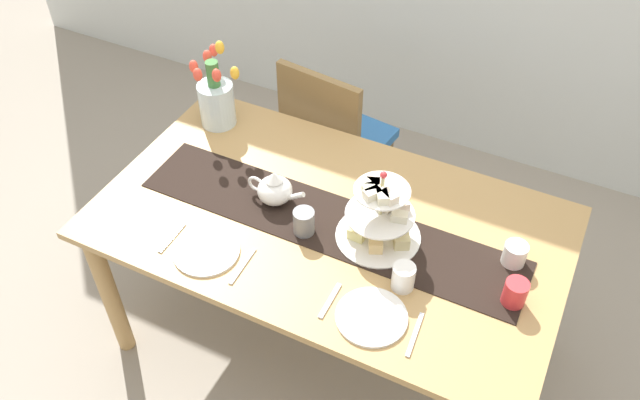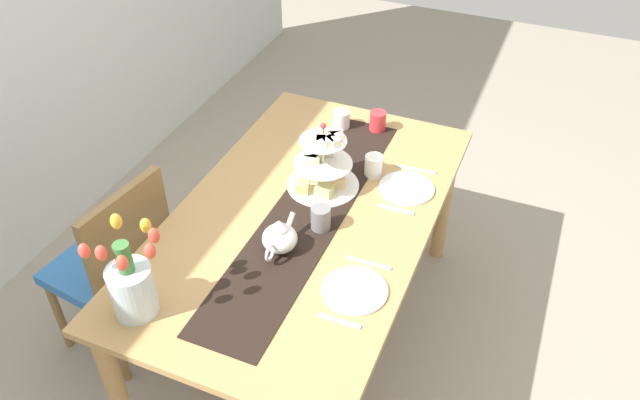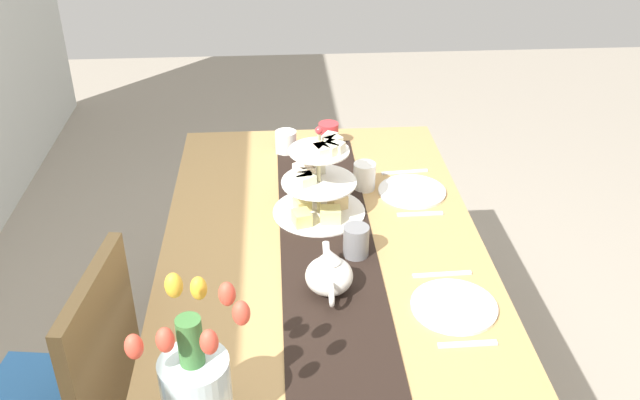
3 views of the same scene
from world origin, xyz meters
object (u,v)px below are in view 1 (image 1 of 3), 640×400
at_px(tiered_cake_stand, 380,216).
at_px(mug_orange, 515,293).
at_px(cream_jug, 515,254).
at_px(dinner_plate_right, 371,317).
at_px(fork_left, 172,238).
at_px(dining_table, 329,238).
at_px(chair_left, 333,137).
at_px(dinner_plate_left, 207,251).
at_px(mug_white_text, 403,277).
at_px(tulip_vase, 216,98).
at_px(mug_grey, 304,222).
at_px(teapot, 275,189).
at_px(fork_right, 330,301).
at_px(knife_left, 243,266).
at_px(knife_right, 415,334).

distance_m(tiered_cake_stand, mug_orange, 0.50).
distance_m(cream_jug, dinner_plate_right, 0.54).
bearing_deg(fork_left, dining_table, 35.47).
distance_m(chair_left, dinner_plate_left, 1.07).
bearing_deg(mug_white_text, tulip_vase, 154.78).
bearing_deg(mug_orange, tiered_cake_stand, 171.96).
bearing_deg(chair_left, tiered_cake_stand, -54.22).
bearing_deg(tulip_vase, mug_grey, -33.34).
relative_size(dining_table, fork_left, 11.23).
xyz_separation_m(teapot, mug_white_text, (0.57, -0.17, -0.01)).
height_order(dinner_plate_right, mug_white_text, mug_white_text).
height_order(dinner_plate_left, mug_white_text, mug_white_text).
bearing_deg(fork_right, knife_left, 180.00).
bearing_deg(teapot, knife_left, -80.27).
height_order(dining_table, fork_right, fork_right).
relative_size(chair_left, mug_grey, 9.58).
xyz_separation_m(cream_jug, dinner_plate_left, (-0.96, -0.42, -0.04)).
height_order(tiered_cake_stand, dinner_plate_left, tiered_cake_stand).
height_order(fork_left, knife_left, same).
height_order(tiered_cake_stand, fork_right, tiered_cake_stand).
distance_m(chair_left, knife_right, 1.32).
relative_size(chair_left, knife_right, 5.35).
relative_size(tulip_vase, cream_jug, 4.53).
distance_m(dinner_plate_left, fork_right, 0.47).
relative_size(knife_right, mug_orange, 1.79).
bearing_deg(dinner_plate_right, fork_right, 180.00).
distance_m(cream_jug, mug_white_text, 0.40).
xyz_separation_m(tulip_vase, dinner_plate_left, (0.36, -0.64, -0.12)).
bearing_deg(chair_left, knife_right, -53.33).
bearing_deg(mug_grey, fork_left, -149.85).
xyz_separation_m(chair_left, cream_jug, (0.97, -0.62, 0.29)).
distance_m(fork_right, mug_white_text, 0.25).
relative_size(dining_table, tulip_vase, 4.38).
bearing_deg(dinner_plate_right, fork_left, 180.00).
bearing_deg(tulip_vase, knife_left, -51.81).
distance_m(cream_jug, fork_right, 0.64).
distance_m(dining_table, mug_grey, 0.18).
height_order(fork_right, mug_grey, mug_grey).
relative_size(knife_left, mug_white_text, 1.79).
relative_size(chair_left, teapot, 3.82).
bearing_deg(cream_jug, dinner_plate_right, -128.86).
relative_size(dinner_plate_right, mug_white_text, 2.42).
height_order(cream_jug, mug_orange, mug_orange).
bearing_deg(mug_grey, dining_table, 59.20).
bearing_deg(mug_white_text, dining_table, 154.37).
distance_m(tulip_vase, cream_jug, 1.33).
height_order(mug_white_text, mug_orange, same).
distance_m(teapot, mug_orange, 0.91).
height_order(dining_table, tulip_vase, tulip_vase).
bearing_deg(knife_right, dinner_plate_right, 180.00).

